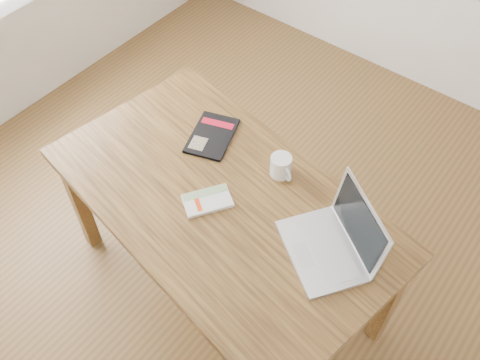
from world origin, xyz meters
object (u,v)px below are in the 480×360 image
Objects in this scene: black_guidebook at (212,136)px; laptop at (335,241)px; coffee_mug at (281,166)px; desk at (222,211)px; white_guidebook at (207,201)px.

laptop is (0.76, -0.17, 0.05)m from black_guidebook.
coffee_mug is at bearing -171.97° from laptop.
coffee_mug is at bearing 75.81° from desk.
white_guidebook is 0.73× the size of black_guidebook.
black_guidebook is (-0.23, 0.30, -0.00)m from white_guidebook.
black_guidebook is at bearing -152.34° from coffee_mug.
desk is at bearing -88.47° from coffee_mug.
laptop is at bearing -32.06° from black_guidebook.
black_guidebook reaches higher than desk.
black_guidebook is at bearing 146.48° from desk.
laptop reaches higher than black_guidebook.
black_guidebook is 0.70× the size of laptop.
laptop is 3.59× the size of coffee_mug.
coffee_mug is (0.12, 0.26, 0.14)m from desk.
white_guidebook is at bearing -113.23° from desk.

